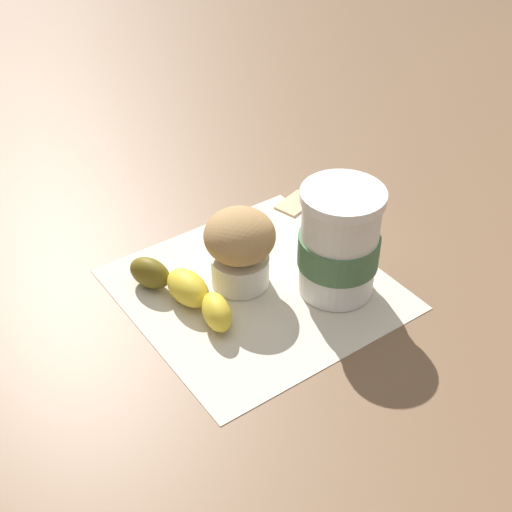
{
  "coord_description": "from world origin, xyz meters",
  "views": [
    {
      "loc": [
        0.36,
        0.45,
        0.5
      ],
      "look_at": [
        0.0,
        0.0,
        0.05
      ],
      "focal_mm": 50.0,
      "sensor_mm": 36.0,
      "label": 1
    }
  ],
  "objects": [
    {
      "name": "ground_plane",
      "position": [
        0.0,
        0.0,
        0.0
      ],
      "size": [
        3.0,
        3.0,
        0.0
      ],
      "primitive_type": "plane",
      "color": "brown"
    },
    {
      "name": "paper_napkin",
      "position": [
        0.0,
        0.0,
        0.0
      ],
      "size": [
        0.28,
        0.28,
        0.0
      ],
      "primitive_type": "cube",
      "rotation": [
        0.0,
        0.0,
        -0.06
      ],
      "color": "beige",
      "rests_on": "ground_plane"
    },
    {
      "name": "coffee_cup",
      "position": [
        -0.07,
        0.05,
        0.06
      ],
      "size": [
        0.08,
        0.08,
        0.12
      ],
      "color": "white",
      "rests_on": "paper_napkin"
    },
    {
      "name": "muffin",
      "position": [
        0.01,
        -0.02,
        0.05
      ],
      "size": [
        0.07,
        0.07,
        0.09
      ],
      "color": "white",
      "rests_on": "paper_napkin"
    },
    {
      "name": "banana",
      "position": [
        0.07,
        -0.03,
        0.02
      ],
      "size": [
        0.06,
        0.15,
        0.03
      ],
      "color": "yellow",
      "rests_on": "paper_napkin"
    },
    {
      "name": "sugar_packet",
      "position": [
        -0.14,
        -0.09,
        0.0
      ],
      "size": [
        0.06,
        0.04,
        0.01
      ],
      "primitive_type": "cube",
      "rotation": [
        0.0,
        0.0,
        3.35
      ],
      "color": "#E0B27F",
      "rests_on": "ground_plane"
    }
  ]
}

